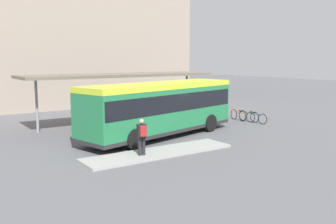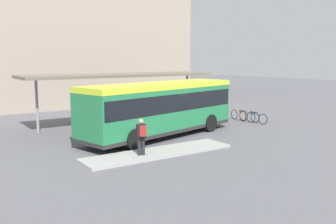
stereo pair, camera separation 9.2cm
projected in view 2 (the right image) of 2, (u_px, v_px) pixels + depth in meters
ground_plane at (161, 137)px, 21.45m from camera, size 120.00×120.00×0.00m
curb_island at (159, 153)px, 17.59m from camera, size 7.46×1.80×0.12m
city_bus at (161, 105)px, 21.20m from camera, size 10.51×4.87×3.09m
pedestrian_waiting at (142, 135)px, 16.71m from camera, size 0.44×0.48×1.66m
bicycle_blue at (257, 118)px, 25.81m from camera, size 0.48×1.72×0.75m
bicycle_green at (249, 116)px, 26.54m from camera, size 0.48×1.79×0.77m
bicycle_orange at (238, 115)px, 27.09m from camera, size 0.48×1.77×0.77m
station_shelter at (121, 76)px, 25.24m from camera, size 13.22×3.31×3.43m
potted_planter_near_shelter at (115, 121)px, 22.77m from camera, size 0.86×0.86×1.30m
potted_planter_far_side at (162, 116)px, 24.34m from camera, size 0.95×0.95×1.36m
station_building at (45, 13)px, 37.14m from camera, size 25.96×13.71×17.81m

